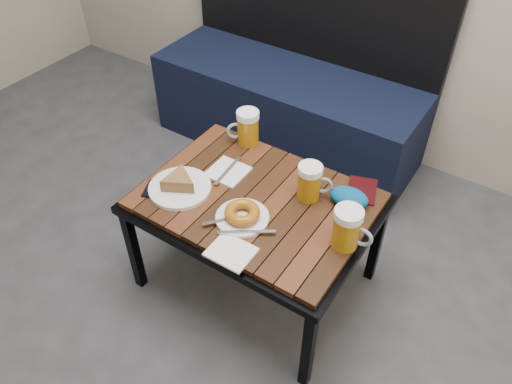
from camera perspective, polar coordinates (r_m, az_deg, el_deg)
The scene contains 12 objects.
bench at distance 2.68m, azimuth 3.81°, elevation 10.32°, with size 1.40×0.50×0.95m.
cafe_table at distance 1.82m, azimuth 0.00°, elevation -1.67°, with size 0.84×0.62×0.47m.
beer_mug_left at distance 2.00m, azimuth -1.02°, elevation 7.40°, with size 0.13×0.12×0.15m.
beer_mug_centre at distance 1.76m, azimuth 6.20°, elevation 1.16°, with size 0.13×0.11×0.14m.
beer_mug_right at distance 1.60m, azimuth 10.41°, elevation -4.09°, with size 0.14×0.09×0.15m.
plate_pie at distance 1.82m, azimuth -8.74°, elevation 0.87°, with size 0.23×0.23×0.06m.
plate_bagel at distance 1.70m, azimuth -1.60°, elevation -2.63°, with size 0.23×0.21×0.05m.
napkin_left at distance 1.89m, azimuth -3.23°, elevation 2.34°, with size 0.14×0.18×0.01m.
napkin_right at distance 1.61m, azimuth -2.87°, elevation -6.87°, with size 0.14×0.12×0.01m.
passport_navy at distance 1.84m, azimuth -10.64°, elevation 0.20°, with size 0.09×0.13×0.01m, color black.
passport_burgundy at distance 1.85m, azimuth 11.99°, elevation 0.19°, with size 0.10×0.14×0.01m, color black.
knit_pouch at distance 1.78m, azimuth 10.57°, elevation -0.59°, with size 0.14×0.09×0.06m, color navy.
Camera 1 is at (0.94, -0.22, 1.70)m, focal length 35.00 mm.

